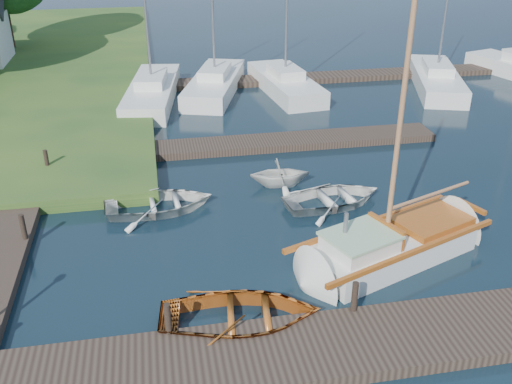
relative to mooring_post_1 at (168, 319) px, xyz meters
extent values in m
plane|color=black|center=(3.00, 5.00, -0.70)|extent=(160.00, 160.00, 0.00)
cube|color=#2D221B|center=(3.00, -1.00, -0.55)|extent=(18.00, 2.20, 0.30)
cube|color=#2D221B|center=(-5.00, 7.00, -0.55)|extent=(2.20, 18.00, 0.30)
cube|color=#2D221B|center=(5.00, 11.50, -0.55)|extent=(14.00, 1.60, 0.30)
cube|color=#2D221B|center=(13.00, 21.00, -0.55)|extent=(30.00, 1.60, 0.30)
cylinder|color=black|center=(0.00, 0.00, 0.00)|extent=(0.16, 0.16, 0.80)
cylinder|color=black|center=(4.50, 0.00, 0.00)|extent=(0.16, 0.16, 0.80)
cylinder|color=black|center=(-4.00, 5.00, 0.00)|extent=(0.16, 0.16, 0.80)
cylinder|color=black|center=(-4.00, 10.00, 0.00)|extent=(0.16, 0.16, 0.80)
cube|color=white|center=(6.45, 2.43, -0.47)|extent=(5.38, 3.68, 0.90)
cone|color=white|center=(9.30, 3.54, -0.47)|extent=(1.92, 2.30, 1.96)
cone|color=white|center=(3.70, 1.36, -0.47)|extent=(1.64, 2.19, 1.96)
cube|color=#884210|center=(6.11, 3.31, 0.04)|extent=(5.82, 2.36, 0.14)
cube|color=#884210|center=(6.79, 1.56, 0.04)|extent=(5.82, 2.36, 0.14)
cube|color=#884210|center=(9.62, 3.67, 0.04)|extent=(0.51, 1.07, 0.14)
cube|color=white|center=(5.34, 2.00, 0.20)|extent=(2.19, 1.96, 0.44)
cube|color=#A4C69A|center=(5.34, 2.00, 0.45)|extent=(2.31, 2.09, 0.08)
cube|color=#884210|center=(6.22, 2.34, 0.28)|extent=(0.62, 1.35, 0.60)
cylinder|color=slate|center=(4.95, 2.17, 0.78)|extent=(0.12, 0.12, 0.60)
cube|color=#884210|center=(7.94, 3.01, 0.08)|extent=(2.59, 2.20, 0.20)
cylinder|color=brown|center=(6.27, 2.36, 4.18)|extent=(0.14, 0.14, 8.40)
cylinder|color=brown|center=(7.76, 2.94, 0.98)|extent=(3.02, 1.25, 0.10)
imported|color=#884210|center=(1.74, 0.30, -0.29)|extent=(4.22, 3.24, 0.81)
imported|color=white|center=(0.01, 6.58, -0.33)|extent=(3.79, 2.86, 0.74)
imported|color=white|center=(4.40, 7.72, -0.13)|extent=(2.30, 2.03, 1.14)
imported|color=white|center=(5.86, 5.91, -0.34)|extent=(3.80, 2.99, 0.71)
cube|color=white|center=(0.09, 18.82, -0.25)|extent=(3.38, 8.44, 0.90)
cube|color=white|center=(0.09, 18.82, 0.45)|extent=(1.80, 3.05, 0.50)
cube|color=white|center=(3.49, 19.72, -0.25)|extent=(4.43, 8.00, 0.90)
cube|color=white|center=(3.49, 19.72, 0.45)|extent=(2.15, 2.99, 0.50)
cube|color=white|center=(7.26, 19.06, -0.25)|extent=(2.98, 7.38, 0.90)
cube|color=white|center=(7.26, 19.06, 0.45)|extent=(1.67, 2.65, 0.50)
cube|color=white|center=(15.77, 18.35, -0.25)|extent=(4.57, 8.28, 0.90)
cube|color=white|center=(15.77, 18.35, 0.45)|extent=(2.20, 3.09, 0.50)
cylinder|color=#332114|center=(-9.00, 31.00, 1.64)|extent=(0.36, 0.36, 3.67)
camera|label=1|loc=(0.08, -10.56, 8.49)|focal=40.00mm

